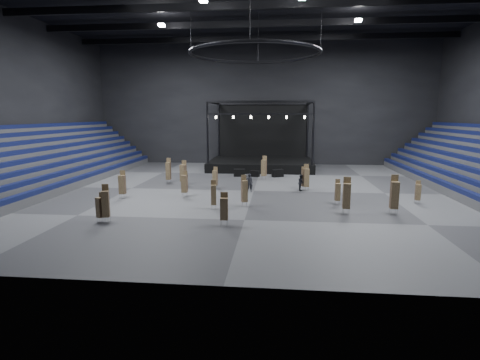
# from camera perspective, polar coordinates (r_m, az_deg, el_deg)

# --- Properties ---
(floor) EXTENTS (50.00, 50.00, 0.00)m
(floor) POSITION_cam_1_polar(r_m,az_deg,el_deg) (36.92, 2.13, -1.64)
(floor) COLOR #545557
(floor) RESTS_ON ground
(wall_back) EXTENTS (50.00, 0.20, 18.00)m
(wall_back) POSITION_cam_1_polar(r_m,az_deg,el_deg) (57.18, 3.54, 11.49)
(wall_back) COLOR black
(wall_back) RESTS_ON ground
(wall_front) EXTENTS (50.00, 0.20, 18.00)m
(wall_front) POSITION_cam_1_polar(r_m,az_deg,el_deg) (15.36, -2.80, 15.97)
(wall_front) COLOR black
(wall_front) RESTS_ON ground
(wall_left) EXTENTS (0.20, 42.00, 18.00)m
(wall_left) POSITION_cam_1_polar(r_m,az_deg,el_deg) (45.26, -31.88, 10.48)
(wall_left) COLOR black
(wall_left) RESTS_ON ground
(bleachers_left) EXTENTS (7.20, 40.00, 6.40)m
(bleachers_left) POSITION_cam_1_polar(r_m,az_deg,el_deg) (44.38, -28.92, 1.34)
(bleachers_left) COLOR #4A4A4C
(bleachers_left) RESTS_ON floor
(stage) EXTENTS (14.00, 10.00, 9.20)m
(stage) POSITION_cam_1_polar(r_m,az_deg,el_deg) (52.73, 3.25, 3.41)
(stage) COLOR black
(stage) RESTS_ON floor
(truss_ring) EXTENTS (12.30, 12.30, 5.15)m
(truss_ring) POSITION_cam_1_polar(r_m,az_deg,el_deg) (36.62, 2.26, 18.72)
(truss_ring) COLOR black
(truss_ring) RESTS_ON ceiling
(roof_girders) EXTENTS (49.00, 30.35, 0.70)m
(roof_girders) POSITION_cam_1_polar(r_m,az_deg,el_deg) (37.49, 2.31, 25.07)
(roof_girders) COLOR black
(roof_girders) RESTS_ON ceiling
(flight_case_left) EXTENTS (1.40, 0.79, 0.90)m
(flight_case_left) POSITION_cam_1_polar(r_m,az_deg,el_deg) (45.45, -0.11, 1.12)
(flight_case_left) COLOR black
(flight_case_left) RESTS_ON floor
(flight_case_mid) EXTENTS (1.21, 0.90, 0.73)m
(flight_case_mid) POSITION_cam_1_polar(r_m,az_deg,el_deg) (45.33, 2.27, 0.98)
(flight_case_mid) COLOR black
(flight_case_mid) RESTS_ON floor
(flight_case_right) EXTENTS (1.50, 1.17, 0.89)m
(flight_case_right) POSITION_cam_1_polar(r_m,az_deg,el_deg) (45.33, 5.77, 1.04)
(flight_case_right) COLOR black
(flight_case_right) RESTS_ON floor
(chair_stack_0) EXTENTS (0.56, 0.56, 2.27)m
(chair_stack_0) POSITION_cam_1_polar(r_m,az_deg,el_deg) (25.14, -2.44, -4.30)
(chair_stack_0) COLOR silver
(chair_stack_0) RESTS_ON floor
(chair_stack_1) EXTENTS (0.58, 0.58, 2.68)m
(chair_stack_1) POSITION_cam_1_polar(r_m,az_deg,el_deg) (27.50, -19.80, -3.34)
(chair_stack_1) COLOR silver
(chair_stack_1) RESTS_ON floor
(chair_stack_2) EXTENTS (0.51, 0.51, 2.24)m
(chair_stack_2) POSITION_cam_1_polar(r_m,az_deg,el_deg) (37.71, -3.82, 0.37)
(chair_stack_2) COLOR silver
(chair_stack_2) RESTS_ON floor
(chair_stack_3) EXTENTS (0.66, 0.66, 2.75)m
(chair_stack_3) POSITION_cam_1_polar(r_m,az_deg,el_deg) (43.14, 3.67, 1.92)
(chair_stack_3) COLOR silver
(chair_stack_3) RESTS_ON floor
(chair_stack_4) EXTENTS (0.46, 0.46, 1.99)m
(chair_stack_4) POSITION_cam_1_polar(r_m,az_deg,el_deg) (34.61, 25.48, -1.63)
(chair_stack_4) COLOR silver
(chair_stack_4) RESTS_ON floor
(chair_stack_5) EXTENTS (0.54, 0.54, 2.04)m
(chair_stack_5) POSITION_cam_1_polar(r_m,az_deg,el_deg) (33.67, 16.13, -1.26)
(chair_stack_5) COLOR silver
(chair_stack_5) RESTS_ON floor
(chair_stack_6) EXTENTS (0.56, 0.56, 2.32)m
(chair_stack_6) POSITION_cam_1_polar(r_m,az_deg,el_deg) (37.68, 9.72, 0.31)
(chair_stack_6) COLOR silver
(chair_stack_6) RESTS_ON floor
(chair_stack_7) EXTENTS (0.42, 0.42, 2.14)m
(chair_stack_7) POSITION_cam_1_polar(r_m,az_deg,el_deg) (32.09, 14.65, -1.70)
(chair_stack_7) COLOR silver
(chair_stack_7) RESTS_ON floor
(chair_stack_8) EXTENTS (0.53, 0.53, 2.39)m
(chair_stack_8) POSITION_cam_1_polar(r_m,az_deg,el_deg) (34.35, -8.46, -0.49)
(chair_stack_8) COLOR silver
(chair_stack_8) RESTS_ON floor
(chair_stack_9) EXTENTS (0.68, 0.68, 2.68)m
(chair_stack_9) POSITION_cam_1_polar(r_m,az_deg,el_deg) (39.72, -8.64, 1.12)
(chair_stack_9) COLOR silver
(chair_stack_9) RESTS_ON floor
(chair_stack_10) EXTENTS (0.55, 0.55, 2.08)m
(chair_stack_10) POSITION_cam_1_polar(r_m,az_deg,el_deg) (27.74, -20.56, -3.85)
(chair_stack_10) COLOR silver
(chair_stack_10) RESTS_ON floor
(chair_stack_11) EXTENTS (0.50, 0.50, 2.75)m
(chair_stack_11) POSITION_cam_1_polar(r_m,az_deg,el_deg) (41.53, -10.86, 1.42)
(chair_stack_11) COLOR silver
(chair_stack_11) RESTS_ON floor
(chair_stack_12) EXTENTS (0.51, 0.51, 2.51)m
(chair_stack_12) POSITION_cam_1_polar(r_m,az_deg,el_deg) (34.89, -17.50, -0.59)
(chair_stack_12) COLOR silver
(chair_stack_12) RESTS_ON floor
(chair_stack_13) EXTENTS (0.57, 0.57, 2.82)m
(chair_stack_13) POSITION_cam_1_polar(r_m,az_deg,el_deg) (29.11, 15.93, -2.24)
(chair_stack_13) COLOR silver
(chair_stack_13) RESTS_ON floor
(chair_stack_14) EXTENTS (0.55, 0.55, 2.64)m
(chair_stack_14) POSITION_cam_1_polar(r_m,az_deg,el_deg) (37.20, 10.08, 0.43)
(chair_stack_14) COLOR silver
(chair_stack_14) RESTS_ON floor
(chair_stack_15) EXTENTS (0.56, 0.56, 3.00)m
(chair_stack_15) POSITION_cam_1_polar(r_m,az_deg,el_deg) (30.18, 22.47, -2.04)
(chair_stack_15) COLOR silver
(chair_stack_15) RESTS_ON floor
(chair_stack_16) EXTENTS (0.49, 0.49, 2.31)m
(chair_stack_16) POSITION_cam_1_polar(r_m,az_deg,el_deg) (29.65, -4.05, -2.20)
(chair_stack_16) COLOR silver
(chair_stack_16) RESTS_ON floor
(chair_stack_17) EXTENTS (0.59, 0.59, 2.58)m
(chair_stack_17) POSITION_cam_1_polar(r_m,az_deg,el_deg) (30.41, 0.67, -1.62)
(chair_stack_17) COLOR silver
(chair_stack_17) RESTS_ON floor
(man_center) EXTENTS (0.72, 0.54, 1.81)m
(man_center) POSITION_cam_1_polar(r_m,az_deg,el_deg) (36.13, 1.43, -0.43)
(man_center) COLOR black
(man_center) RESTS_ON floor
(crew_member) EXTENTS (0.64, 0.81, 1.60)m
(crew_member) POSITION_cam_1_polar(r_m,az_deg,el_deg) (37.35, 9.32, -0.38)
(crew_member) COLOR black
(crew_member) RESTS_ON floor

